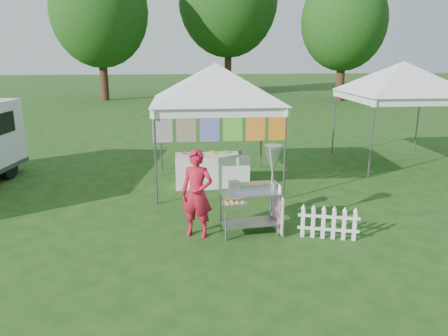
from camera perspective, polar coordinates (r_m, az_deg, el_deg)
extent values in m
plane|color=#184313|center=(7.90, 1.07, -9.38)|extent=(120.00, 120.00, 0.00)
cylinder|color=#59595E|center=(9.50, -8.94, 1.35)|extent=(0.04, 0.04, 2.10)
cylinder|color=#59595E|center=(9.76, 7.95, 1.75)|extent=(0.04, 0.04, 2.10)
cylinder|color=#59595E|center=(12.28, -8.27, 4.45)|extent=(0.04, 0.04, 2.10)
cylinder|color=#59595E|center=(12.48, 4.91, 4.72)|extent=(0.04, 0.04, 2.10)
cube|color=white|center=(9.35, -0.39, 7.24)|extent=(3.00, 0.03, 0.22)
cube|color=white|center=(12.16, -1.66, 9.02)|extent=(3.00, 0.03, 0.22)
pyramid|color=white|center=(10.69, -1.14, 13.58)|extent=(4.24, 4.24, 0.90)
cylinder|color=#59595E|center=(9.34, -0.39, 7.72)|extent=(3.00, 0.03, 0.03)
cube|color=#32BDA5|center=(9.36, -8.06, 5.42)|extent=(0.42, 0.01, 0.70)
cube|color=yellow|center=(9.35, -4.99, 5.51)|extent=(0.42, 0.01, 0.70)
cube|color=#A617A6|center=(9.37, -1.92, 5.58)|extent=(0.42, 0.01, 0.70)
cube|color=green|center=(9.42, 1.13, 5.63)|extent=(0.42, 0.01, 0.70)
cube|color=red|center=(9.49, 4.14, 5.66)|extent=(0.42, 0.01, 0.70)
cube|color=red|center=(9.59, 7.10, 5.68)|extent=(0.42, 0.01, 0.70)
cylinder|color=#59595E|center=(12.02, 18.70, 3.58)|extent=(0.04, 0.04, 2.10)
cylinder|color=#59595E|center=(14.61, 14.18, 5.81)|extent=(0.04, 0.04, 2.10)
cylinder|color=#59595E|center=(15.80, 23.96, 5.64)|extent=(0.04, 0.04, 2.10)
cube|color=white|center=(12.54, 25.04, 7.82)|extent=(3.00, 0.03, 0.22)
cube|color=white|center=(15.04, 19.57, 9.31)|extent=(3.00, 0.03, 0.22)
pyramid|color=white|center=(13.72, 22.48, 12.79)|extent=(4.24, 4.24, 0.90)
cylinder|color=#59595E|center=(12.53, 25.08, 8.18)|extent=(3.00, 0.03, 0.03)
cylinder|color=#3C2015|center=(31.59, -15.47, 12.11)|extent=(0.56, 0.56, 3.96)
ellipsoid|color=#2A5C19|center=(31.67, -15.97, 19.10)|extent=(6.40, 6.40, 7.36)
cylinder|color=#3C2015|center=(35.37, 0.53, 13.59)|extent=(0.56, 0.56, 4.84)
cylinder|color=#3C2015|center=(31.14, 14.98, 11.70)|extent=(0.56, 0.56, 3.52)
ellipsoid|color=#2A5C19|center=(31.17, 15.42, 18.02)|extent=(5.60, 5.60, 6.44)
cylinder|color=gray|center=(7.72, 0.23, -6.75)|extent=(0.04, 0.04, 0.80)
cylinder|color=gray|center=(7.97, 7.06, -6.18)|extent=(0.04, 0.04, 0.80)
cylinder|color=gray|center=(8.12, -0.41, -5.65)|extent=(0.04, 0.04, 0.80)
cylinder|color=gray|center=(8.35, 6.11, -5.14)|extent=(0.04, 0.04, 0.80)
cube|color=gray|center=(8.09, 3.27, -7.10)|extent=(1.06, 0.61, 0.01)
cube|color=#B7B7BC|center=(7.89, 3.33, -3.22)|extent=(1.11, 0.64, 0.04)
cube|color=#B7B7BC|center=(7.95, 4.37, -2.47)|extent=(0.77, 0.30, 0.13)
cube|color=gray|center=(7.84, 1.38, -2.45)|extent=(0.20, 0.21, 0.19)
cylinder|color=gray|center=(7.94, 6.37, -0.17)|extent=(0.05, 0.05, 0.80)
cone|color=#B7B7BC|center=(7.89, 6.42, 1.38)|extent=(0.35, 0.35, 0.35)
cylinder|color=#B7B7BC|center=(7.85, 6.46, 2.76)|extent=(0.37, 0.37, 0.05)
cube|color=#B7B7BC|center=(7.53, 1.38, -4.82)|extent=(0.45, 0.31, 0.09)
cube|color=pink|center=(8.18, 6.97, -5.61)|extent=(0.09, 0.66, 0.72)
cube|color=white|center=(7.77, 7.29, -2.78)|extent=(0.03, 0.12, 0.16)
imported|color=#B1152A|center=(7.81, -3.55, -3.37)|extent=(0.68, 0.57, 1.61)
cylinder|color=black|center=(12.84, -26.41, 0.18)|extent=(0.31, 0.68, 0.66)
cube|color=white|center=(8.05, 10.25, -7.01)|extent=(0.07, 0.04, 0.56)
cube|color=white|center=(8.05, 11.54, -7.07)|extent=(0.07, 0.04, 0.56)
cube|color=white|center=(8.05, 12.83, -7.12)|extent=(0.07, 0.04, 0.56)
cube|color=white|center=(8.06, 14.11, -7.18)|extent=(0.07, 0.04, 0.56)
cube|color=white|center=(8.08, 15.40, -7.23)|extent=(0.07, 0.04, 0.56)
cube|color=white|center=(8.10, 16.68, -7.28)|extent=(0.07, 0.04, 0.56)
cube|color=white|center=(8.10, 13.43, -7.81)|extent=(1.04, 0.33, 0.05)
cube|color=white|center=(8.01, 13.53, -6.22)|extent=(1.04, 0.33, 0.05)
cube|color=white|center=(10.87, -1.58, -0.31)|extent=(1.80, 0.70, 0.79)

